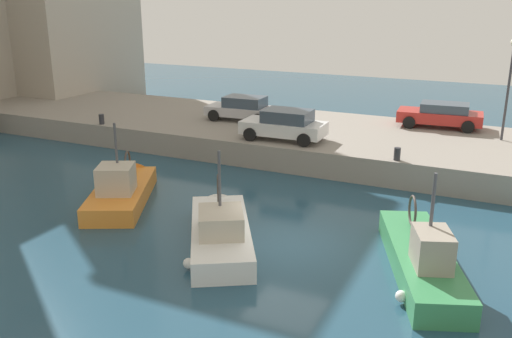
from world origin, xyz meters
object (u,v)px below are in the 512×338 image
object	(u,v)px
quay_streetlamp	(510,73)
parked_car_silver	(243,108)
fishing_boat_white	(220,237)
parked_car_red	(441,115)
fishing_boat_green	(418,264)
mooring_bollard_mid	(102,119)
parked_car_white	(285,125)
mooring_bollard_south	(397,154)
fishing_boat_orange	(124,196)

from	to	relation	value
quay_streetlamp	parked_car_silver	bearing A→B (deg)	96.14
fishing_boat_white	parked_car_red	size ratio (longest dim) A/B	1.43
fishing_boat_white	fishing_boat_green	distance (m)	6.46
fishing_boat_green	mooring_bollard_mid	xyz separation A→B (m)	(7.23, 18.25, 1.35)
parked_car_red	quay_streetlamp	size ratio (longest dim) A/B	0.92
parked_car_white	fishing_boat_green	bearing A→B (deg)	-136.65
mooring_bollard_south	parked_car_red	bearing A→B (deg)	-6.13
fishing_boat_white	quay_streetlamp	size ratio (longest dim) A/B	1.31
fishing_boat_orange	parked_car_red	world-z (taller)	fishing_boat_orange
fishing_boat_orange	parked_car_silver	size ratio (longest dim) A/B	1.56
fishing_boat_orange	quay_streetlamp	world-z (taller)	quay_streetlamp
fishing_boat_orange	mooring_bollard_mid	distance (m)	9.06
fishing_boat_white	parked_car_white	xyz separation A→B (m)	(9.27, 1.54, 1.82)
fishing_boat_white	mooring_bollard_south	world-z (taller)	fishing_boat_white
fishing_boat_white	parked_car_red	bearing A→B (deg)	-17.88
fishing_boat_white	parked_car_white	size ratio (longest dim) A/B	1.55
parked_car_silver	parked_car_white	distance (m)	4.86
fishing_boat_green	parked_car_red	bearing A→B (deg)	5.84
fishing_boat_white	mooring_bollard_mid	bearing A→B (deg)	55.67
parked_car_silver	mooring_bollard_mid	size ratio (longest dim) A/B	7.29
fishing_boat_orange	parked_car_red	bearing A→B (deg)	-37.62
parked_car_red	mooring_bollard_mid	xyz separation A→B (m)	(-7.19, 16.77, -0.41)
fishing_boat_white	fishing_boat_green	xyz separation A→B (m)	(0.86, -6.40, -0.00)
parked_car_white	quay_streetlamp	xyz separation A→B (m)	(4.47, -9.57, 2.51)
parked_car_red	mooring_bollard_south	xyz separation A→B (m)	(-7.19, 0.77, -0.41)
parked_car_white	mooring_bollard_mid	xyz separation A→B (m)	(-1.18, 10.31, -0.47)
parked_car_white	parked_car_silver	bearing A→B (deg)	51.45
parked_car_white	mooring_bollard_south	size ratio (longest dim) A/B	7.41
fishing_boat_green	parked_car_silver	size ratio (longest dim) A/B	1.74
fishing_boat_orange	mooring_bollard_south	size ratio (longest dim) A/B	11.36
fishing_boat_orange	parked_car_white	xyz separation A→B (m)	(7.49, -3.93, 1.80)
parked_car_red	mooring_bollard_south	world-z (taller)	parked_car_red
fishing_boat_orange	quay_streetlamp	distance (m)	18.54
mooring_bollard_mid	quay_streetlamp	xyz separation A→B (m)	(5.65, -19.88, 2.98)
parked_car_white	fishing_boat_white	bearing A→B (deg)	-170.57
parked_car_white	quay_streetlamp	distance (m)	10.85
fishing_boat_white	parked_car_silver	world-z (taller)	fishing_boat_white
parked_car_silver	mooring_bollard_south	bearing A→B (deg)	-113.92
mooring_bollard_mid	parked_car_white	bearing A→B (deg)	-83.45
parked_car_silver	quay_streetlamp	xyz separation A→B (m)	(1.44, -13.37, 2.56)
fishing_boat_green	quay_streetlamp	distance (m)	13.68
parked_car_white	quay_streetlamp	size ratio (longest dim) A/B	0.84
mooring_bollard_south	fishing_boat_orange	bearing A→B (deg)	123.22
fishing_boat_white	fishing_boat_orange	xyz separation A→B (m)	(1.79, 5.47, 0.02)
fishing_boat_white	fishing_boat_orange	distance (m)	5.75
fishing_boat_green	quay_streetlamp	world-z (taller)	quay_streetlamp
fishing_boat_orange	quay_streetlamp	bearing A→B (deg)	-48.48
fishing_boat_white	parked_car_silver	bearing A→B (deg)	23.47
parked_car_white	mooring_bollard_mid	world-z (taller)	parked_car_white
fishing_boat_orange	mooring_bollard_mid	xyz separation A→B (m)	(6.30, 6.38, 1.33)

